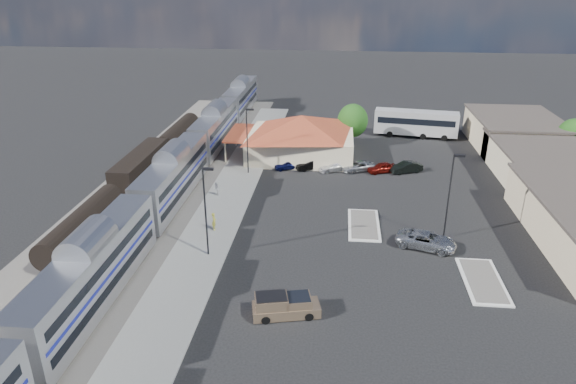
# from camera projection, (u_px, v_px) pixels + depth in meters

# --- Properties ---
(ground) EXTENTS (280.00, 280.00, 0.00)m
(ground) POSITION_uv_depth(u_px,v_px,m) (326.00, 232.00, 53.50)
(ground) COLOR black
(ground) RESTS_ON ground
(railbed) EXTENTS (16.00, 100.00, 0.12)m
(railbed) POSITION_uv_depth(u_px,v_px,m) (156.00, 194.00, 62.78)
(railbed) COLOR #4C4944
(railbed) RESTS_ON ground
(platform) EXTENTS (5.50, 92.00, 0.18)m
(platform) POSITION_uv_depth(u_px,v_px,m) (225.00, 203.00, 60.09)
(platform) COLOR gray
(platform) RESTS_ON ground
(passenger_train) EXTENTS (3.00, 104.00, 5.55)m
(passenger_train) POSITION_uv_depth(u_px,v_px,m) (174.00, 179.00, 59.77)
(passenger_train) COLOR silver
(passenger_train) RESTS_ON ground
(freight_cars) EXTENTS (2.80, 46.00, 4.00)m
(freight_cars) POSITION_uv_depth(u_px,v_px,m) (141.00, 169.00, 65.45)
(freight_cars) COLOR black
(freight_cars) RESTS_ON ground
(station_depot) EXTENTS (18.35, 12.24, 6.20)m
(station_depot) POSITION_uv_depth(u_px,v_px,m) (301.00, 136.00, 74.69)
(station_depot) COLOR #BFB18C
(station_depot) RESTS_ON ground
(buildings_east) EXTENTS (14.40, 51.40, 4.80)m
(buildings_east) POSITION_uv_depth(u_px,v_px,m) (558.00, 173.00, 63.06)
(buildings_east) COLOR #C6B28C
(buildings_east) RESTS_ON ground
(traffic_island_south) EXTENTS (3.30, 7.50, 0.21)m
(traffic_island_south) POSITION_uv_depth(u_px,v_px,m) (364.00, 225.00, 54.91)
(traffic_island_south) COLOR silver
(traffic_island_south) RESTS_ON ground
(traffic_island_north) EXTENTS (3.30, 7.50, 0.21)m
(traffic_island_north) POSITION_uv_depth(u_px,v_px,m) (483.00, 281.00, 44.81)
(traffic_island_north) COLOR silver
(traffic_island_north) RESTS_ON ground
(lamp_plat_s) EXTENTS (1.08, 0.25, 9.00)m
(lamp_plat_s) POSITION_uv_depth(u_px,v_px,m) (206.00, 205.00, 46.95)
(lamp_plat_s) COLOR black
(lamp_plat_s) RESTS_ON ground
(lamp_plat_n) EXTENTS (1.08, 0.25, 9.00)m
(lamp_plat_n) POSITION_uv_depth(u_px,v_px,m) (248.00, 136.00, 67.10)
(lamp_plat_n) COLOR black
(lamp_plat_n) RESTS_ON ground
(lamp_lot) EXTENTS (1.08, 0.25, 9.00)m
(lamp_lot) POSITION_uv_depth(u_px,v_px,m) (451.00, 190.00, 50.28)
(lamp_lot) COLOR black
(lamp_lot) RESTS_ON ground
(tree_east_c) EXTENTS (4.41, 4.41, 6.21)m
(tree_east_c) POSITION_uv_depth(u_px,v_px,m) (573.00, 136.00, 72.64)
(tree_east_c) COLOR #382314
(tree_east_c) RESTS_ON ground
(tree_depot) EXTENTS (4.71, 4.71, 6.63)m
(tree_depot) POSITION_uv_depth(u_px,v_px,m) (353.00, 121.00, 79.12)
(tree_depot) COLOR #382314
(tree_depot) RESTS_ON ground
(pickup_truck) EXTENTS (5.57, 3.05, 1.82)m
(pickup_truck) POSITION_uv_depth(u_px,v_px,m) (286.00, 306.00, 40.12)
(pickup_truck) COLOR #9B7E5F
(pickup_truck) RESTS_ON ground
(suv) EXTENTS (6.36, 4.30, 1.62)m
(suv) POSITION_uv_depth(u_px,v_px,m) (426.00, 240.00, 50.17)
(suv) COLOR #ACAFB4
(suv) RESTS_ON ground
(coach_bus) EXTENTS (13.65, 4.83, 4.29)m
(coach_bus) POSITION_uv_depth(u_px,v_px,m) (416.00, 122.00, 84.24)
(coach_bus) COLOR silver
(coach_bus) RESTS_ON ground
(person_a) EXTENTS (0.57, 0.77, 1.92)m
(person_a) POSITION_uv_depth(u_px,v_px,m) (214.00, 221.00, 53.31)
(person_a) COLOR gold
(person_a) RESTS_ON platform
(person_b) EXTENTS (0.85, 0.97, 1.67)m
(person_b) POSITION_uv_depth(u_px,v_px,m) (216.00, 189.00, 61.76)
(person_b) COLOR silver
(person_b) RESTS_ON platform
(parked_car_a) EXTENTS (4.17, 2.83, 1.32)m
(parked_car_a) POSITION_uv_depth(u_px,v_px,m) (288.00, 165.00, 70.66)
(parked_car_a) COLOR #0D1141
(parked_car_a) RESTS_ON ground
(parked_car_b) EXTENTS (4.79, 3.36, 1.50)m
(parked_car_b) POSITION_uv_depth(u_px,v_px,m) (311.00, 164.00, 70.60)
(parked_car_b) COLOR black
(parked_car_b) RESTS_ON ground
(parked_car_c) EXTENTS (4.89, 3.62, 1.32)m
(parked_car_c) POSITION_uv_depth(u_px,v_px,m) (335.00, 166.00, 70.06)
(parked_car_c) COLOR silver
(parked_car_c) RESTS_ON ground
(parked_car_d) EXTENTS (5.20, 3.96, 1.31)m
(parked_car_d) POSITION_uv_depth(u_px,v_px,m) (358.00, 166.00, 70.04)
(parked_car_d) COLOR gray
(parked_car_d) RESTS_ON ground
(parked_car_e) EXTENTS (4.36, 3.03, 1.38)m
(parked_car_e) POSITION_uv_depth(u_px,v_px,m) (382.00, 168.00, 69.45)
(parked_car_e) COLOR maroon
(parked_car_e) RESTS_ON ground
(parked_car_f) EXTENTS (4.78, 3.22, 1.49)m
(parked_car_f) POSITION_uv_depth(u_px,v_px,m) (406.00, 167.00, 69.40)
(parked_car_f) COLOR black
(parked_car_f) RESTS_ON ground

